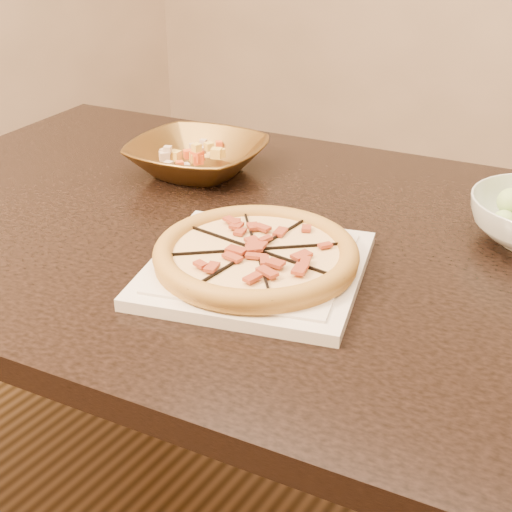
# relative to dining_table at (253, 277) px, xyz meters

# --- Properties ---
(dining_table) EXTENTS (1.54, 1.09, 0.75)m
(dining_table) POSITION_rel_dining_table_xyz_m (0.00, 0.00, 0.00)
(dining_table) COLOR black
(dining_table) RESTS_ON floor
(plate) EXTENTS (0.37, 0.37, 0.02)m
(plate) POSITION_rel_dining_table_xyz_m (0.09, -0.14, 0.11)
(plate) COLOR silver
(plate) RESTS_ON dining_table
(pizza) EXTENTS (0.29, 0.29, 0.03)m
(pizza) POSITION_rel_dining_table_xyz_m (0.09, -0.14, 0.13)
(pizza) COLOR #BC8C37
(pizza) RESTS_ON plate
(bronze_bowl) EXTENTS (0.29, 0.29, 0.06)m
(bronze_bowl) POSITION_rel_dining_table_xyz_m (-0.22, 0.14, 0.13)
(bronze_bowl) COLOR brown
(bronze_bowl) RESTS_ON dining_table
(mixed_dish) EXTENTS (0.12, 0.11, 0.03)m
(mixed_dish) POSITION_rel_dining_table_xyz_m (-0.23, 0.14, 0.17)
(mixed_dish) COLOR #C6A88E
(mixed_dish) RESTS_ON bronze_bowl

